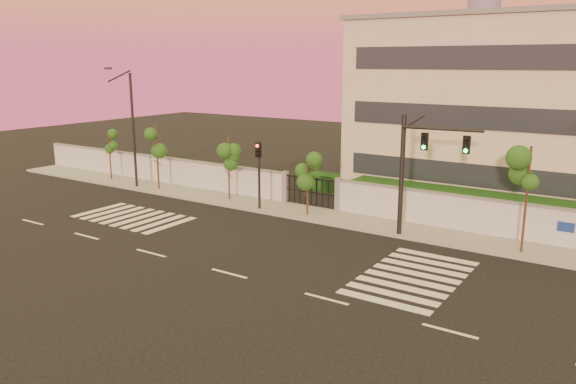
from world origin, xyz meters
name	(u,v)px	position (x,y,z in m)	size (l,w,h in m)	color
ground	(229,274)	(0.00, 0.00, 0.00)	(120.00, 120.00, 0.00)	black
sidewalk	(341,219)	(0.00, 10.50, 0.07)	(60.00, 3.00, 0.15)	gray
perimeter_wall	(354,198)	(0.10, 12.00, 1.07)	(60.00, 0.36, 2.20)	#B8BBC0
hedge_row	(388,196)	(1.17, 14.74, 0.82)	(41.00, 4.25, 1.80)	#173811
institutional_building	(547,110)	(9.00, 21.99, 6.16)	(24.40, 12.40, 12.25)	beige
road_markings	(252,245)	(-1.58, 3.76, 0.01)	(57.00, 7.62, 0.02)	silver
street_tree_a	(109,144)	(-20.57, 10.43, 2.94)	(1.33, 1.06, 4.00)	#382314
street_tree_b	(157,142)	(-14.89, 10.09, 3.62)	(1.59, 1.27, 4.92)	#382314
street_tree_c	(229,154)	(-8.56, 10.51, 3.24)	(1.42, 1.13, 4.40)	#382314
street_tree_d	(308,172)	(-1.99, 9.97, 2.82)	(1.48, 1.18, 3.83)	#382314
street_tree_e	(529,176)	(10.38, 9.94, 3.96)	(1.47, 1.17, 5.39)	#382314
traffic_signal_main	(417,162)	(5.00, 9.40, 4.18)	(4.19, 0.52, 6.62)	black
traffic_signal_secondary	(259,167)	(-5.35, 9.54, 2.86)	(0.35, 0.34, 4.51)	black
streetlight_west	(131,124)	(-16.95, 9.59, 4.81)	(0.53, 2.14, 8.90)	black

